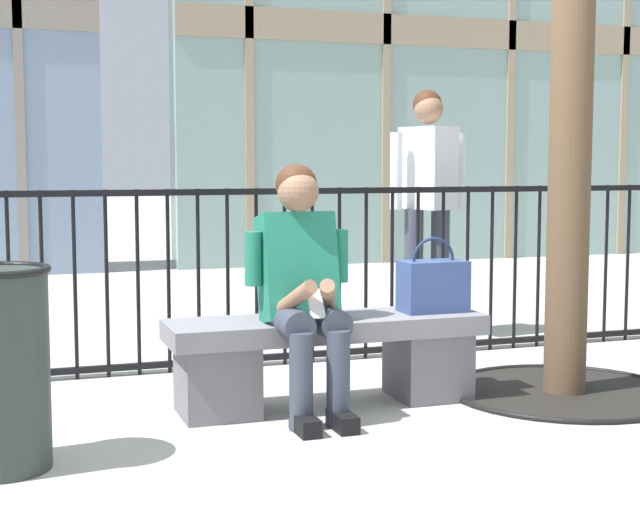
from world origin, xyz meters
The scene contains 6 objects.
ground_plane centered at (0.00, 0.00, 0.00)m, with size 60.00×60.00×0.00m, color #B2ADA3.
stone_bench centered at (0.00, 0.00, 0.27)m, with size 1.60×0.44×0.45m.
seated_person_with_phone centered at (-0.17, -0.13, 0.65)m, with size 0.52×0.66×1.21m.
handbag_on_bench centered at (0.58, -0.01, 0.59)m, with size 0.34×0.19×0.39m.
bystander_at_railing centered at (1.26, 1.51, 1.00)m, with size 0.55×0.43×1.71m.
plaza_railing centered at (0.00, 1.01, 0.54)m, with size 10.00×0.04×1.07m.
Camera 1 is at (-1.56, -4.44, 1.22)m, focal length 53.57 mm.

